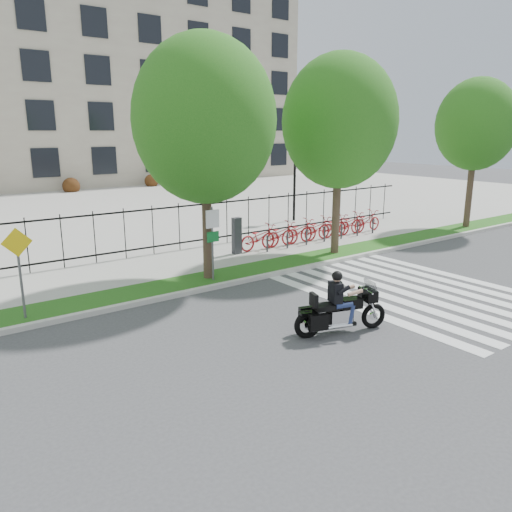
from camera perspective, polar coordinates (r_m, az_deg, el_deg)
ground at (r=13.60m, az=5.42°, el=-7.84°), size 120.00×120.00×0.00m
curb at (r=16.66m, az=-4.03°, el=-3.37°), size 60.00×0.20×0.15m
grass_verge at (r=17.35m, az=-5.54°, el=-2.69°), size 60.00×1.50×0.15m
sidewalk at (r=19.46m, az=-9.35°, el=-0.95°), size 60.00×3.50×0.15m
plaza at (r=35.72m, az=-22.48°, el=4.96°), size 80.00×34.00×0.10m
crosswalk_stripes at (r=17.03m, az=17.64°, el=-3.87°), size 5.70×8.00×0.01m
iron_fence at (r=20.76m, az=-11.70°, el=2.93°), size 30.00×0.06×2.00m
lamp_post_right at (r=28.29m, az=4.46°, el=10.29°), size 1.06×0.70×4.25m
street_tree_1 at (r=16.63m, az=-5.90°, el=15.17°), size 4.67×4.67×7.94m
street_tree_2 at (r=20.46m, az=9.53°, el=14.89°), size 4.55×4.55×7.89m
street_tree_3 at (r=28.31m, az=23.88°, el=13.56°), size 4.02×4.02×7.55m
bike_share_station at (r=23.22m, az=6.90°, el=3.12°), size 8.99×0.89×1.50m
sign_pole_regulatory at (r=16.64m, az=-4.98°, el=2.52°), size 0.50×0.09×2.50m
sign_pole_warning at (r=14.53m, az=-25.48°, el=-0.52°), size 0.78×0.09×2.49m
motorcycle_rider at (r=12.99m, az=9.68°, el=-5.90°), size 2.53×1.21×2.01m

